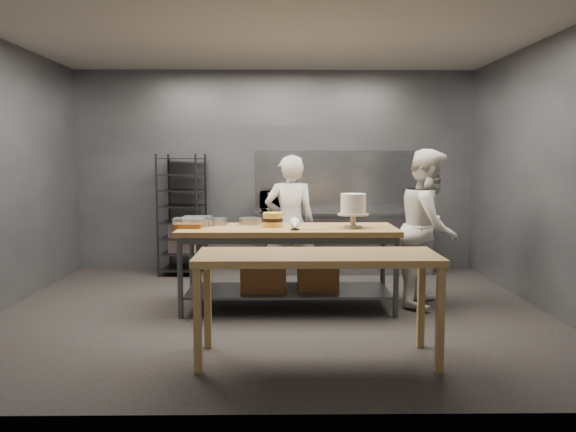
# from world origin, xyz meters

# --- Properties ---
(ground) EXTENTS (6.00, 6.00, 0.00)m
(ground) POSITION_xyz_m (0.00, 0.00, 0.00)
(ground) COLOR black
(ground) RESTS_ON ground
(back_wall) EXTENTS (6.00, 0.04, 3.00)m
(back_wall) POSITION_xyz_m (0.00, 2.50, 1.50)
(back_wall) COLOR #4C4F54
(back_wall) RESTS_ON ground
(work_table) EXTENTS (2.40, 0.90, 0.92)m
(work_table) POSITION_xyz_m (0.16, 0.15, 0.57)
(work_table) COLOR #9A6C3D
(work_table) RESTS_ON ground
(near_counter) EXTENTS (2.00, 0.70, 0.90)m
(near_counter) POSITION_xyz_m (0.39, -1.47, 0.81)
(near_counter) COLOR olive
(near_counter) RESTS_ON ground
(back_counter) EXTENTS (2.60, 0.60, 0.90)m
(back_counter) POSITION_xyz_m (1.00, 2.18, 0.45)
(back_counter) COLOR slate
(back_counter) RESTS_ON ground
(splashback_panel) EXTENTS (2.60, 0.02, 0.90)m
(splashback_panel) POSITION_xyz_m (1.00, 2.48, 1.35)
(splashback_panel) COLOR slate
(splashback_panel) RESTS_ON back_counter
(speed_rack) EXTENTS (0.65, 0.70, 1.75)m
(speed_rack) POSITION_xyz_m (-1.35, 2.10, 0.86)
(speed_rack) COLOR black
(speed_rack) RESTS_ON ground
(chef_behind) EXTENTS (0.65, 0.45, 1.73)m
(chef_behind) POSITION_xyz_m (0.20, 0.93, 0.86)
(chef_behind) COLOR silver
(chef_behind) RESTS_ON ground
(chef_right) EXTENTS (0.97, 1.07, 1.79)m
(chef_right) POSITION_xyz_m (1.79, 0.31, 0.89)
(chef_right) COLOR white
(chef_right) RESTS_ON ground
(microwave) EXTENTS (0.54, 0.37, 0.30)m
(microwave) POSITION_xyz_m (0.05, 2.18, 1.05)
(microwave) COLOR black
(microwave) RESTS_ON back_counter
(frosted_cake_stand) EXTENTS (0.34, 0.34, 0.38)m
(frosted_cake_stand) POSITION_xyz_m (0.88, 0.09, 1.16)
(frosted_cake_stand) COLOR #B9AF94
(frosted_cake_stand) RESTS_ON work_table
(layer_cake) EXTENTS (0.22, 0.22, 0.16)m
(layer_cake) POSITION_xyz_m (-0.00, 0.18, 1.00)
(layer_cake) COLOR gold
(layer_cake) RESTS_ON work_table
(cake_pans) EXTENTS (0.81, 0.40, 0.07)m
(cake_pans) POSITION_xyz_m (-0.57, 0.37, 0.96)
(cake_pans) COLOR gray
(cake_pans) RESTS_ON work_table
(piping_bag) EXTENTS (0.13, 0.38, 0.12)m
(piping_bag) POSITION_xyz_m (0.24, -0.13, 0.98)
(piping_bag) COLOR white
(piping_bag) RESTS_ON work_table
(offset_spatula) EXTENTS (0.36, 0.02, 0.02)m
(offset_spatula) POSITION_xyz_m (0.33, -0.10, 0.93)
(offset_spatula) COLOR slate
(offset_spatula) RESTS_ON work_table
(pastry_clamshells) EXTENTS (0.38, 0.41, 0.11)m
(pastry_clamshells) POSITION_xyz_m (-0.90, 0.20, 0.98)
(pastry_clamshells) COLOR #9A541E
(pastry_clamshells) RESTS_ON work_table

